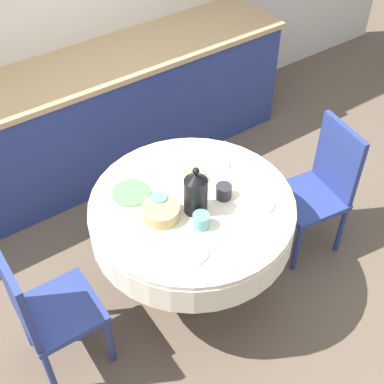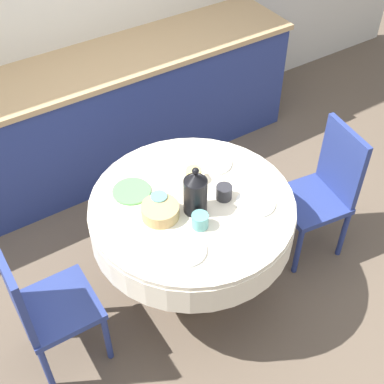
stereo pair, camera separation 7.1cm
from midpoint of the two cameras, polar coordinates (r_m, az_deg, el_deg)
The scene contains 15 objects.
ground_plane at distance 3.52m, azimuth 0.58°, elevation -9.94°, with size 12.00×12.00×0.00m, color brown.
kitchen_counter at distance 4.09m, azimuth -10.15°, elevation 7.53°, with size 3.24×0.64×0.92m.
dining_table at distance 3.03m, azimuth 0.67°, elevation -2.86°, with size 1.16×1.16×0.77m.
chair_left at distance 3.51m, azimuth 14.41°, elevation 0.45°, with size 0.45×0.45×0.93m.
chair_right at distance 2.93m, azimuth -15.15°, elevation -11.46°, with size 0.41×0.41×0.93m.
plate_near_left at distance 2.70m, azimuth 0.03°, elevation -6.25°, with size 0.22×0.22×0.01m, color white.
cup_near_left at distance 2.79m, azimuth 1.58°, elevation -3.09°, with size 0.09×0.09×0.08m, color #5BA39E.
plate_near_right at distance 2.95m, azimuth 7.47°, elevation -1.20°, with size 0.22×0.22×0.01m, color white.
cup_near_right at distance 2.95m, azimuth 4.12°, elevation -0.04°, with size 0.09×0.09×0.08m, color #28282D.
plate_far_left at distance 3.01m, azimuth -5.79°, elevation 0.07°, with size 0.22×0.22×0.01m, color #5BA85B.
cup_far_left at distance 2.89m, azimuth -2.82°, elevation -1.00°, with size 0.09×0.09×0.08m, color #5BA39E.
plate_far_right at distance 3.18m, azimuth 2.95°, elevation 3.12°, with size 0.22×0.22×0.01m, color white.
cup_far_right at distance 3.04m, azimuth 0.86°, elevation 1.82°, with size 0.09×0.09×0.08m, color #DBB766.
coffee_carafe at distance 2.81m, azimuth 1.08°, elevation -0.07°, with size 0.13×0.13×0.30m.
bread_basket at distance 2.85m, azimuth -2.70°, elevation -2.06°, with size 0.20×0.20×0.07m, color tan.
Camera 2 is at (-1.12, -1.74, 2.85)m, focal length 50.00 mm.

